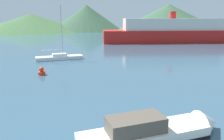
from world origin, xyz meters
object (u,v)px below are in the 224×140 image
Objects in this scene: sailboat_inner at (60,57)px; ferry_distant at (172,32)px; buoy_marker at (42,72)px; motorboat_near at (157,132)px.

ferry_distant is at bearing 26.38° from sailboat_inner.
sailboat_inner reaches higher than buoy_marker.
ferry_distant is at bearing 55.49° from buoy_marker.
buoy_marker is at bearing -129.56° from ferry_distant.
sailboat_inner reaches higher than motorboat_near.
sailboat_inner is at bearing 95.56° from motorboat_near.
motorboat_near is at bearing -110.29° from ferry_distant.
motorboat_near is 22.88m from sailboat_inner.
buoy_marker is at bearing -108.80° from sailboat_inner.
buoy_marker is (-9.53, 12.27, -0.06)m from motorboat_near.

